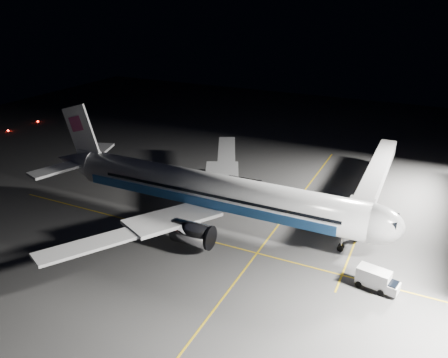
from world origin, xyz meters
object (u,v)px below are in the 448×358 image
object	(u,v)px
airliner	(207,190)
service_truck	(377,279)
jet_bridge	(374,178)
baggage_tug	(224,169)
safety_cone_a	(217,204)
safety_cone_c	(220,202)
safety_cone_b	(232,210)

from	to	relation	value
airliner	service_truck	xyz separation A→B (m)	(27.47, -6.99, -3.76)
jet_bridge	baggage_tug	xyz separation A→B (m)	(-29.37, 0.99, -3.68)
safety_cone_a	jet_bridge	bearing A→B (deg)	28.69
baggage_tug	jet_bridge	bearing A→B (deg)	-10.24
safety_cone_c	jet_bridge	bearing A→B (deg)	27.44
service_truck	safety_cone_c	distance (m)	30.85
baggage_tug	safety_cone_c	distance (m)	14.47
service_truck	baggage_tug	world-z (taller)	service_truck
service_truck	safety_cone_b	bearing A→B (deg)	167.29
jet_bridge	safety_cone_a	distance (m)	27.60
safety_cone_a	safety_cone_c	distance (m)	0.83
safety_cone_a	baggage_tug	bearing A→B (deg)	111.20
service_truck	baggage_tug	bearing A→B (deg)	153.36
jet_bridge	baggage_tug	world-z (taller)	jet_bridge
jet_bridge	service_truck	distance (m)	25.62
service_truck	safety_cone_b	size ratio (longest dim) A/B	9.42
service_truck	safety_cone_b	world-z (taller)	service_truck
service_truck	baggage_tug	size ratio (longest dim) A/B	1.83
baggage_tug	safety_cone_a	xyz separation A→B (m)	(5.46, -14.08, -0.61)
baggage_tug	service_truck	bearing A→B (deg)	-45.93
jet_bridge	service_truck	bearing A→B (deg)	-80.05
jet_bridge	service_truck	world-z (taller)	jet_bridge
jet_bridge	baggage_tug	distance (m)	29.62
service_truck	safety_cone_a	distance (m)	30.75
airliner	safety_cone_a	xyz separation A→B (m)	(-0.84, 4.97, -4.87)
safety_cone_b	safety_cone_c	xyz separation A→B (m)	(-3.04, 1.76, 0.03)
service_truck	baggage_tug	xyz separation A→B (m)	(-33.77, 26.04, -0.51)
airliner	safety_cone_a	world-z (taller)	airliner
airliner	service_truck	distance (m)	28.59
airliner	baggage_tug	xyz separation A→B (m)	(-6.30, 19.05, -4.26)
safety_cone_b	safety_cone_c	size ratio (longest dim) A/B	0.91
safety_cone_a	safety_cone_b	size ratio (longest dim) A/B	1.02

